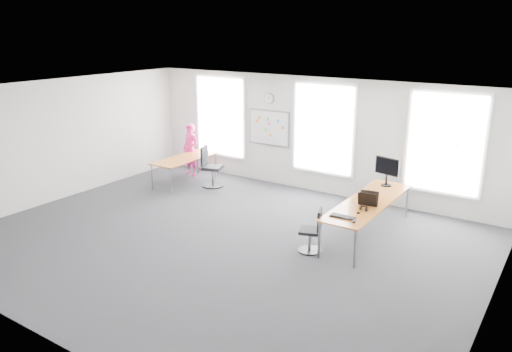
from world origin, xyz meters
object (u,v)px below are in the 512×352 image
Objects in this scene: desk_left at (185,160)px; person at (191,150)px; headphones at (363,208)px; chair_right at (313,233)px; keyboard at (343,217)px; chair_left at (210,169)px; monitor at (387,169)px; desk_right at (369,203)px.

person is at bearing 118.58° from desk_left.
person is 9.15× the size of headphones.
keyboard is (0.53, 0.17, 0.39)m from chair_right.
chair_left is 1.28m from person.
person is 6.43m from keyboard.
headphones is (6.10, -1.96, 0.05)m from person.
chair_right is (5.01, -2.00, -0.28)m from desk_left.
chair_right is 5.23× the size of headphones.
monitor reaches higher than desk_left.
chair_left is at bearing 13.18° from desk_left.
monitor reaches higher than chair_right.
chair_left is 1.69× the size of monitor.
desk_right is 0.62m from headphones.
chair_left is 6.62× the size of headphones.
monitor is (0.01, 2.33, 0.38)m from keyboard.
person is (-5.38, 2.69, 0.38)m from chair_right.
desk_right reaches higher than desk_left.
headphones is at bearing -78.63° from desk_right.
headphones is (5.72, -1.27, 0.14)m from desk_left.
desk_right is 2.06× the size of person.
person reaches higher than chair_left.
monitor reaches higher than keyboard.
person is at bearing 45.41° from chair_left.
desk_left is 5.40m from chair_right.
chair_right is 0.68m from keyboard.
desk_left is 2.29× the size of chair_right.
chair_left is 2.34× the size of keyboard.
headphones is at bearing -126.38° from chair_left.
desk_right is 1.16m from keyboard.
desk_left is at bearing 173.17° from desk_right.
keyboard is (4.78, -2.00, 0.29)m from chair_left.
person is at bearing 150.63° from headphones.
keyboard is (5.54, -1.83, 0.11)m from desk_left.
chair_left is at bearing 152.22° from headphones.
headphones is 1.82m from monitor.
chair_right is at bearing -166.33° from keyboard.
keyboard is at bearing -18.25° from desk_left.
person is at bearing -168.45° from monitor.
desk_right is at bearing -6.83° from desk_left.
headphones reaches higher than keyboard.
keyboard is (-0.07, -1.15, 0.06)m from desk_right.
person is 2.33× the size of monitor.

